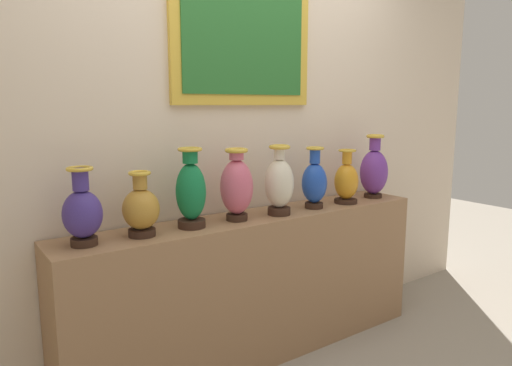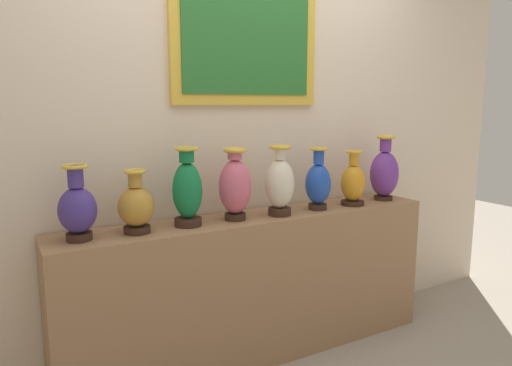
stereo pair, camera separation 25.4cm
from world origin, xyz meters
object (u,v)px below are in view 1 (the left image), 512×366
object	(u,v)px
vase_amber	(346,181)
vase_rose	(237,186)
vase_sapphire	(314,182)
vase_ivory	(279,183)
vase_violet	(374,171)
vase_ochre	(141,209)
vase_emerald	(191,192)
vase_indigo	(82,212)

from	to	relation	value
vase_amber	vase_rose	bearing A→B (deg)	178.12
vase_sapphire	vase_amber	size ratio (longest dim) A/B	1.09
vase_rose	vase_ivory	distance (m)	0.27
vase_ivory	vase_violet	bearing A→B (deg)	1.91
vase_ochre	vase_emerald	distance (m)	0.28
vase_indigo	vase_sapphire	size ratio (longest dim) A/B	0.95
vase_emerald	vase_amber	distance (m)	1.09
vase_rose	vase_indigo	bearing A→B (deg)	179.45
vase_emerald	vase_ivory	world-z (taller)	vase_emerald
vase_rose	vase_sapphire	distance (m)	0.55
vase_ivory	vase_sapphire	size ratio (longest dim) A/B	1.07
vase_emerald	vase_violet	size ratio (longest dim) A/B	0.97
vase_rose	vase_emerald	bearing A→B (deg)	178.26
vase_amber	vase_indigo	bearing A→B (deg)	178.78
vase_rose	vase_violet	size ratio (longest dim) A/B	0.92
vase_ochre	vase_amber	world-z (taller)	vase_amber
vase_ochre	vase_emerald	bearing A→B (deg)	1.27
vase_amber	vase_violet	distance (m)	0.29
vase_violet	vase_emerald	bearing A→B (deg)	179.58
vase_amber	vase_sapphire	bearing A→B (deg)	178.17
vase_sapphire	vase_violet	size ratio (longest dim) A/B	0.88
vase_amber	vase_ochre	bearing A→B (deg)	178.77
vase_amber	vase_violet	world-z (taller)	vase_violet
vase_rose	vase_violet	xyz separation A→B (m)	(1.10, -0.00, -0.00)
vase_sapphire	vase_ochre	bearing A→B (deg)	178.92
vase_ochre	vase_sapphire	bearing A→B (deg)	-1.08
vase_indigo	vase_ochre	bearing A→B (deg)	-1.17
vase_indigo	vase_amber	xyz separation A→B (m)	(1.63, -0.03, -0.01)
vase_amber	vase_ivory	bearing A→B (deg)	-179.71
vase_emerald	vase_rose	distance (m)	0.27
vase_indigo	vase_rose	distance (m)	0.81
vase_ochre	vase_rose	xyz separation A→B (m)	(0.54, -0.00, 0.05)
vase_ivory	vase_amber	bearing A→B (deg)	0.29
vase_indigo	vase_ochre	world-z (taller)	vase_indigo
vase_indigo	vase_amber	bearing A→B (deg)	-1.22
vase_ochre	vase_amber	bearing A→B (deg)	-1.23
vase_ochre	vase_sapphire	world-z (taller)	vase_sapphire
vase_indigo	vase_emerald	bearing A→B (deg)	0.05
vase_emerald	vase_ivory	xyz separation A→B (m)	(0.54, -0.04, -0.01)
vase_ochre	vase_ivory	distance (m)	0.81
vase_indigo	vase_ochre	distance (m)	0.27
vase_indigo	vase_rose	size ratio (longest dim) A/B	0.90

